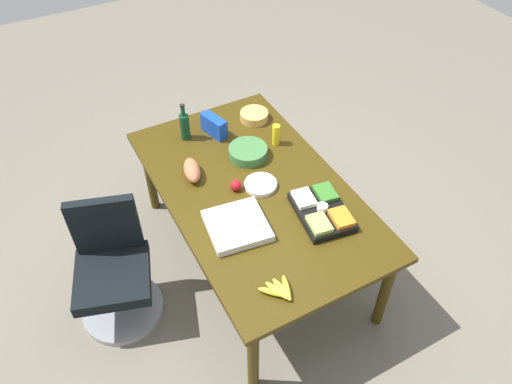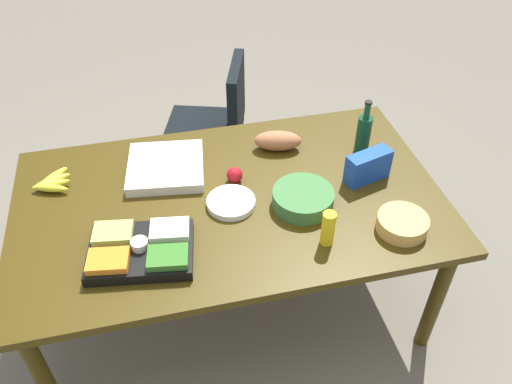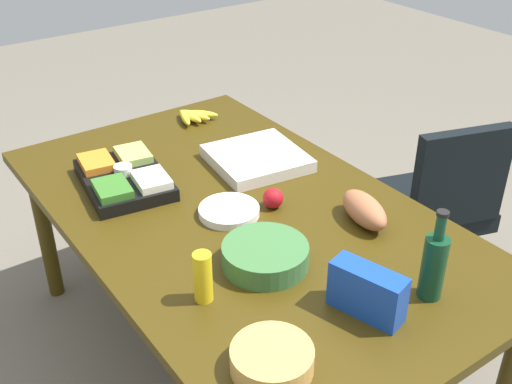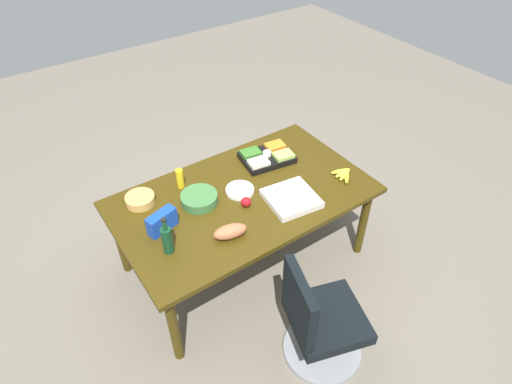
{
  "view_description": "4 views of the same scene",
  "coord_description": "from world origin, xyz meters",
  "px_view_note": "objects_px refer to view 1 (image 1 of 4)",
  "views": [
    {
      "loc": [
        -2.11,
        1.13,
        3.09
      ],
      "look_at": [
        -0.08,
        0.03,
        0.8
      ],
      "focal_mm": 35.02,
      "sensor_mm": 36.0,
      "label": 1
    },
    {
      "loc": [
        -0.28,
        -1.74,
        2.34
      ],
      "look_at": [
        0.1,
        -0.1,
        0.85
      ],
      "focal_mm": 36.31,
      "sensor_mm": 36.0,
      "label": 2
    },
    {
      "loc": [
        1.61,
        -1.07,
        1.97
      ],
      "look_at": [
        0.03,
        0.05,
        0.82
      ],
      "focal_mm": 43.9,
      "sensor_mm": 36.0,
      "label": 3
    },
    {
      "loc": [
        1.36,
        2.13,
        2.94
      ],
      "look_at": [
        -0.06,
        0.08,
        0.8
      ],
      "focal_mm": 30.57,
      "sensor_mm": 36.0,
      "label": 4
    }
  ],
  "objects_px": {
    "mustard_bottle": "(276,135)",
    "pizza_box": "(237,226)",
    "banana_bunch": "(280,290)",
    "chip_bowl": "(254,116)",
    "conference_table": "(254,196)",
    "wine_bottle": "(185,126)",
    "bread_loaf": "(192,170)",
    "veggie_tray": "(322,211)",
    "paper_plate_stack": "(261,185)",
    "chip_bag_blue": "(214,126)",
    "apple_red": "(236,185)",
    "office_chair": "(115,276)",
    "salad_bowl": "(248,152)"
  },
  "relations": [
    {
      "from": "pizza_box",
      "to": "veggie_tray",
      "type": "height_order",
      "value": "veggie_tray"
    },
    {
      "from": "wine_bottle",
      "to": "mustard_bottle",
      "type": "bearing_deg",
      "value": -123.97
    },
    {
      "from": "conference_table",
      "to": "wine_bottle",
      "type": "xyz_separation_m",
      "value": [
        0.72,
        0.19,
        0.18
      ]
    },
    {
      "from": "office_chair",
      "to": "wine_bottle",
      "type": "xyz_separation_m",
      "value": [
        0.65,
        -0.83,
        0.52
      ]
    },
    {
      "from": "wine_bottle",
      "to": "paper_plate_stack",
      "type": "height_order",
      "value": "wine_bottle"
    },
    {
      "from": "paper_plate_stack",
      "to": "chip_bowl",
      "type": "bearing_deg",
      "value": -24.7
    },
    {
      "from": "veggie_tray",
      "to": "apple_red",
      "type": "xyz_separation_m",
      "value": [
        0.46,
        0.38,
        0.0
      ]
    },
    {
      "from": "conference_table",
      "to": "banana_bunch",
      "type": "bearing_deg",
      "value": 161.34
    },
    {
      "from": "conference_table",
      "to": "wine_bottle",
      "type": "height_order",
      "value": "wine_bottle"
    },
    {
      "from": "office_chair",
      "to": "salad_bowl",
      "type": "distance_m",
      "value": 1.25
    },
    {
      "from": "bread_loaf",
      "to": "banana_bunch",
      "type": "relative_size",
      "value": 1.22
    },
    {
      "from": "chip_bag_blue",
      "to": "pizza_box",
      "type": "relative_size",
      "value": 0.61
    },
    {
      "from": "conference_table",
      "to": "banana_bunch",
      "type": "height_order",
      "value": "banana_bunch"
    },
    {
      "from": "pizza_box",
      "to": "wine_bottle",
      "type": "bearing_deg",
      "value": 3.57
    },
    {
      "from": "veggie_tray",
      "to": "banana_bunch",
      "type": "xyz_separation_m",
      "value": [
        -0.38,
        0.53,
        -0.01
      ]
    },
    {
      "from": "pizza_box",
      "to": "office_chair",
      "type": "bearing_deg",
      "value": 74.07
    },
    {
      "from": "mustard_bottle",
      "to": "bread_loaf",
      "type": "relative_size",
      "value": 0.68
    },
    {
      "from": "mustard_bottle",
      "to": "bread_loaf",
      "type": "xyz_separation_m",
      "value": [
        -0.03,
        0.68,
        -0.03
      ]
    },
    {
      "from": "conference_table",
      "to": "pizza_box",
      "type": "relative_size",
      "value": 5.42
    },
    {
      "from": "apple_red",
      "to": "banana_bunch",
      "type": "xyz_separation_m",
      "value": [
        -0.84,
        0.15,
        -0.01
      ]
    },
    {
      "from": "bread_loaf",
      "to": "chip_bowl",
      "type": "height_order",
      "value": "bread_loaf"
    },
    {
      "from": "mustard_bottle",
      "to": "chip_bowl",
      "type": "height_order",
      "value": "mustard_bottle"
    },
    {
      "from": "banana_bunch",
      "to": "chip_bowl",
      "type": "height_order",
      "value": "chip_bowl"
    },
    {
      "from": "conference_table",
      "to": "office_chair",
      "type": "distance_m",
      "value": 1.08
    },
    {
      "from": "chip_bag_blue",
      "to": "wine_bottle",
      "type": "relative_size",
      "value": 0.74
    },
    {
      "from": "chip_bowl",
      "to": "pizza_box",
      "type": "bearing_deg",
      "value": 146.45
    },
    {
      "from": "wine_bottle",
      "to": "bread_loaf",
      "type": "relative_size",
      "value": 1.24
    },
    {
      "from": "chip_bag_blue",
      "to": "salad_bowl",
      "type": "bearing_deg",
      "value": -163.44
    },
    {
      "from": "wine_bottle",
      "to": "paper_plate_stack",
      "type": "xyz_separation_m",
      "value": [
        -0.72,
        -0.24,
        -0.1
      ]
    },
    {
      "from": "conference_table",
      "to": "wine_bottle",
      "type": "bearing_deg",
      "value": 15.05
    },
    {
      "from": "conference_table",
      "to": "wine_bottle",
      "type": "relative_size",
      "value": 6.58
    },
    {
      "from": "mustard_bottle",
      "to": "pizza_box",
      "type": "relative_size",
      "value": 0.45
    },
    {
      "from": "banana_bunch",
      "to": "chip_bowl",
      "type": "bearing_deg",
      "value": -23.17
    },
    {
      "from": "bread_loaf",
      "to": "wine_bottle",
      "type": "bearing_deg",
      "value": -16.68
    },
    {
      "from": "office_chair",
      "to": "paper_plate_stack",
      "type": "relative_size",
      "value": 4.06
    },
    {
      "from": "conference_table",
      "to": "mustard_bottle",
      "type": "distance_m",
      "value": 0.52
    },
    {
      "from": "conference_table",
      "to": "chip_bag_blue",
      "type": "distance_m",
      "value": 0.68
    },
    {
      "from": "salad_bowl",
      "to": "bread_loaf",
      "type": "height_order",
      "value": "bread_loaf"
    },
    {
      "from": "mustard_bottle",
      "to": "wine_bottle",
      "type": "bearing_deg",
      "value": 56.03
    },
    {
      "from": "apple_red",
      "to": "chip_bowl",
      "type": "distance_m",
      "value": 0.79
    },
    {
      "from": "banana_bunch",
      "to": "chip_bowl",
      "type": "distance_m",
      "value": 1.61
    },
    {
      "from": "wine_bottle",
      "to": "veggie_tray",
      "type": "bearing_deg",
      "value": -158.08
    },
    {
      "from": "chip_bag_blue",
      "to": "mustard_bottle",
      "type": "bearing_deg",
      "value": -132.43
    },
    {
      "from": "wine_bottle",
      "to": "veggie_tray",
      "type": "xyz_separation_m",
      "value": [
        -1.13,
        -0.46,
        -0.08
      ]
    },
    {
      "from": "veggie_tray",
      "to": "bread_loaf",
      "type": "relative_size",
      "value": 1.92
    },
    {
      "from": "salad_bowl",
      "to": "pizza_box",
      "type": "distance_m",
      "value": 0.69
    },
    {
      "from": "wine_bottle",
      "to": "paper_plate_stack",
      "type": "bearing_deg",
      "value": -161.6
    },
    {
      "from": "conference_table",
      "to": "veggie_tray",
      "type": "xyz_separation_m",
      "value": [
        -0.41,
        -0.26,
        0.11
      ]
    },
    {
      "from": "mustard_bottle",
      "to": "chip_bowl",
      "type": "distance_m",
      "value": 0.34
    },
    {
      "from": "chip_bag_blue",
      "to": "banana_bunch",
      "type": "xyz_separation_m",
      "value": [
        -1.46,
        0.28,
        -0.05
      ]
    }
  ]
}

